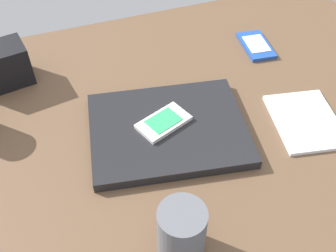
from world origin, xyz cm
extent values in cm
cube|color=brown|center=(0.00, 0.00, 1.50)|extent=(120.00, 80.00, 3.00)
cube|color=black|center=(2.32, 3.96, 4.04)|extent=(33.71, 28.35, 2.07)
cube|color=silver|center=(2.95, 3.16, 5.49)|extent=(11.48, 8.99, 0.84)
cube|color=#33A566|center=(2.95, 3.16, 5.98)|extent=(7.45, 6.43, 0.14)
cube|color=#1E479E|center=(-28.00, -15.87, 3.47)|extent=(7.58, 12.18, 0.93)
cube|color=white|center=(-28.00, -15.87, 4.00)|extent=(5.69, 7.67, 0.14)
cylinder|color=#595B60|center=(8.79, 27.61, 7.95)|extent=(7.27, 7.27, 9.90)
cube|color=white|center=(-24.86, 10.64, 3.40)|extent=(15.53, 18.48, 0.80)
cube|color=black|center=(30.82, -23.12, 7.45)|extent=(12.28, 9.60, 8.90)
camera|label=1|loc=(20.84, 54.95, 61.60)|focal=43.24mm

